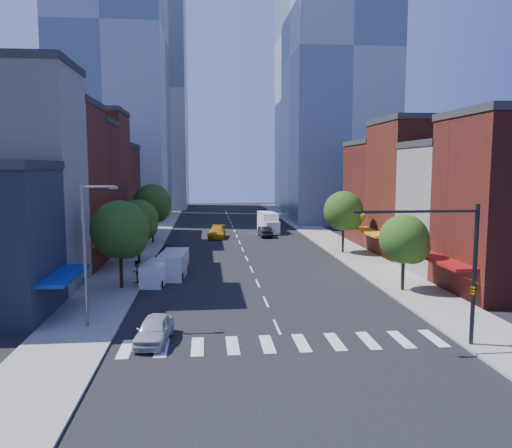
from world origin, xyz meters
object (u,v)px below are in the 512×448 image
(parked_car_front, at_px, (154,330))
(pedestrian_far, at_px, (137,272))
(parked_car_third, at_px, (169,263))
(traffic_car_far, at_px, (269,221))
(pedestrian_near, at_px, (85,277))
(taxi, at_px, (217,232))
(box_truck, at_px, (268,223))
(traffic_car_oncoming, at_px, (265,231))
(cargo_van_far, at_px, (173,265))
(parked_car_second, at_px, (171,261))
(parked_car_rear, at_px, (167,254))
(cargo_van_near, at_px, (155,273))

(parked_car_front, bearing_deg, pedestrian_far, 107.72)
(parked_car_third, xyz_separation_m, traffic_car_far, (14.76, 37.36, -0.05))
(parked_car_front, xyz_separation_m, pedestrian_near, (-6.99, 13.29, 0.29))
(parked_car_third, xyz_separation_m, taxi, (5.22, 21.97, 0.09))
(parked_car_third, xyz_separation_m, box_truck, (13.32, 27.42, 0.72))
(box_truck, bearing_deg, parked_car_front, -108.89)
(traffic_car_oncoming, relative_size, traffic_car_far, 1.16)
(taxi, distance_m, traffic_car_oncoming, 7.03)
(cargo_van_far, relative_size, traffic_car_oncoming, 1.23)
(traffic_car_far, bearing_deg, parked_car_second, 72.91)
(traffic_car_oncoming, bearing_deg, parked_car_rear, 50.79)
(cargo_van_far, bearing_deg, parked_car_front, -84.70)
(cargo_van_near, bearing_deg, box_truck, 74.60)
(traffic_car_far, bearing_deg, taxi, 63.18)
(parked_car_third, distance_m, traffic_car_oncoming, 25.54)
(parked_car_second, relative_size, traffic_car_oncoming, 0.94)
(taxi, bearing_deg, cargo_van_near, -96.04)
(cargo_van_far, height_order, traffic_car_oncoming, cargo_van_far)
(taxi, bearing_deg, parked_car_rear, -103.77)
(parked_car_rear, xyz_separation_m, box_truck, (13.98, 21.79, 0.80))
(taxi, height_order, pedestrian_near, pedestrian_near)
(parked_car_second, height_order, cargo_van_far, cargo_van_far)
(traffic_car_far, height_order, box_truck, box_truck)
(parked_car_third, relative_size, cargo_van_far, 0.92)
(pedestrian_near, bearing_deg, parked_car_front, -157.76)
(cargo_van_far, xyz_separation_m, traffic_car_far, (14.11, 40.55, -0.48))
(parked_car_third, xyz_separation_m, pedestrian_far, (-2.34, -5.80, 0.39))
(traffic_car_far, relative_size, box_truck, 0.52)
(pedestrian_far, bearing_deg, pedestrian_near, -36.71)
(parked_car_front, relative_size, box_truck, 0.58)
(taxi, distance_m, pedestrian_near, 31.48)
(cargo_van_near, relative_size, traffic_car_oncoming, 1.02)
(parked_car_front, height_order, taxi, taxi)
(parked_car_rear, bearing_deg, parked_car_front, -79.86)
(taxi, distance_m, pedestrian_far, 28.78)
(taxi, xyz_separation_m, pedestrian_near, (-11.55, -29.28, 0.23))
(cargo_van_near, distance_m, box_truck, 36.18)
(cargo_van_near, bearing_deg, parked_car_second, 90.84)
(parked_car_third, height_order, pedestrian_near, pedestrian_near)
(parked_car_rear, distance_m, traffic_car_far, 35.28)
(traffic_car_far, bearing_deg, box_truck, 86.74)
(parked_car_third, relative_size, traffic_car_far, 1.31)
(pedestrian_near, bearing_deg, parked_car_second, -42.68)
(cargo_van_far, bearing_deg, cargo_van_near, -111.65)
(pedestrian_near, height_order, pedestrian_far, pedestrian_far)
(parked_car_rear, xyz_separation_m, cargo_van_near, (-0.08, -11.55, 0.31))
(parked_car_front, height_order, cargo_van_near, cargo_van_near)
(parked_car_front, distance_m, parked_car_second, 21.76)
(parked_car_second, xyz_separation_m, cargo_van_near, (-0.82, -7.07, 0.24))
(parked_car_front, distance_m, pedestrian_near, 15.02)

